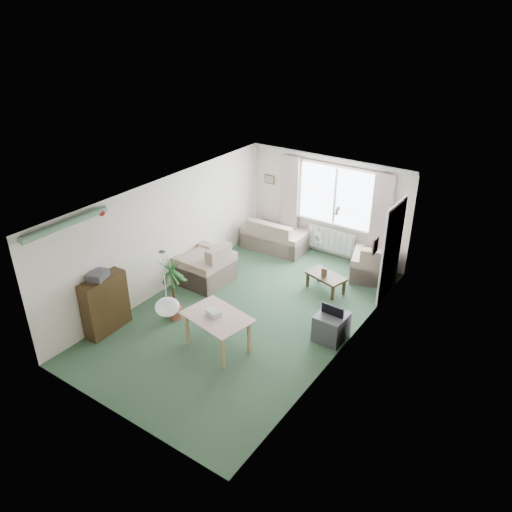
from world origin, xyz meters
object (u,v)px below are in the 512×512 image
Objects in this scene: armchair_left at (205,262)px; tv_cube at (331,327)px; armchair_corner at (375,261)px; dining_table at (218,333)px; coffee_table at (326,283)px; bookshelf at (105,304)px; sofa at (275,234)px; pet_bed at (329,329)px; houseplant at (173,289)px.

armchair_left is 1.86× the size of tv_cube.
dining_table is (-1.28, -3.88, -0.09)m from armchair_corner.
bookshelf is (-2.68, -3.53, 0.37)m from coffee_table.
sofa reaches higher than pet_bed.
armchair_corner is 1.26m from coffee_table.
tv_cube is (0.22, -2.51, -0.16)m from armchair_corner.
bookshelf reaches higher than dining_table.
armchair_left reaches higher than armchair_corner.
bookshelf is 4.13m from pet_bed.
houseplant reaches higher than armchair_left.
armchair_corner is 0.85× the size of bookshelf.
bookshelf is at bearing 78.99° from sofa.
sofa is at bearing 79.08° from bookshelf.
tv_cube is at bearing 42.21° from dining_table.
armchair_corner is at bearing 54.78° from houseplant.
coffee_table is (-0.63, -1.06, -0.24)m from armchair_corner.
dining_table is at bearing 106.35° from sofa.
armchair_left is 1.70× the size of pet_bed.
coffee_table is 0.74× the size of bookshelf.
pet_bed is at bearing 87.97° from armchair_left.
armchair_corner reaches higher than dining_table.
houseplant is at bearing 50.38° from bookshelf.
houseplant reaches higher than sofa.
pet_bed is at bearing 25.17° from houseplant.
dining_table is (-0.65, -2.82, 0.14)m from coffee_table.
armchair_corner is 3.69m from armchair_left.
coffee_table is 0.62× the size of houseplant.
coffee_table is 1.50m from pet_bed.
houseplant is (-1.92, -2.54, 0.47)m from coffee_table.
houseplant is at bearing 88.51° from sofa.
sofa is at bearing 170.94° from armchair_left.
sofa is 3.78m from tv_cube.
armchair_left is 2.61m from coffee_table.
tv_cube is (3.20, -0.33, -0.21)m from armchair_left.
houseplant is 2.34× the size of tv_cube.
pet_bed is (1.40, 1.53, -0.26)m from dining_table.
dining_table is at bearing 17.57° from bookshelf.
sofa is 2.24m from armchair_left.
armchair_left is 1.29× the size of coffee_table.
armchair_left is 0.95× the size of bookshelf.
coffee_table is at bearing 52.99° from houseplant.
armchair_left is at bearing 77.80° from sofa.
armchair_left is 2.44m from bookshelf.
pet_bed is (0.75, -1.29, -0.12)m from coffee_table.
houseplant is 3.00m from pet_bed.
armchair_corner is (2.58, -0.02, 0.03)m from sofa.
coffee_table is 1.68m from tv_cube.
tv_cube is at bearing 79.02° from armchair_corner.
houseplant is (-2.55, -3.61, 0.23)m from armchair_corner.
tv_cube is 0.27m from pet_bed.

